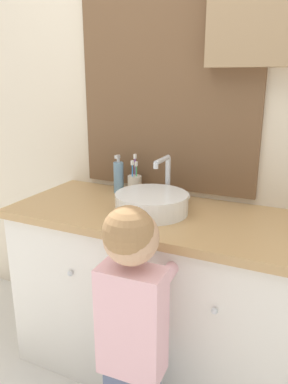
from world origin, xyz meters
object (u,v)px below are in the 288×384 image
(toothbrush_holder, at_px, (135,184))
(child_figure, at_px, (133,317))
(soap_dispenser, at_px, (119,177))
(sink_basin, at_px, (152,202))

(toothbrush_holder, relative_size, child_figure, 0.20)
(soap_dispenser, bearing_deg, toothbrush_holder, 6.63)
(toothbrush_holder, distance_m, soap_dispenser, 0.09)
(soap_dispenser, xyz_separation_m, child_figure, (0.40, -0.63, -0.29))
(child_figure, bearing_deg, sink_basin, 106.02)
(sink_basin, relative_size, toothbrush_holder, 1.80)
(soap_dispenser, relative_size, child_figure, 0.20)
(toothbrush_holder, bearing_deg, soap_dispenser, -173.37)
(sink_basin, xyz_separation_m, soap_dispenser, (-0.27, 0.19, 0.03))
(toothbrush_holder, relative_size, soap_dispenser, 1.03)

